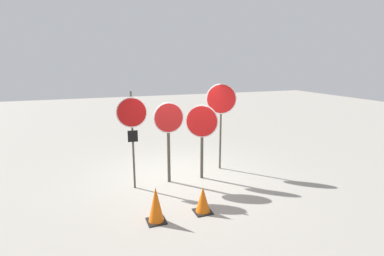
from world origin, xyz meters
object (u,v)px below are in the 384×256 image
(stop_sign_1, at_px, (169,127))
(stop_sign_3, at_px, (221,105))
(stop_sign_0, at_px, (132,119))
(traffic_cone_0, at_px, (203,200))
(stop_sign_2, at_px, (202,128))
(traffic_cone_1, at_px, (156,205))

(stop_sign_1, height_order, stop_sign_3, stop_sign_3)
(stop_sign_3, bearing_deg, stop_sign_0, -145.79)
(stop_sign_0, bearing_deg, traffic_cone_0, -50.50)
(stop_sign_2, xyz_separation_m, traffic_cone_1, (-1.68, -1.77, -1.05))
(stop_sign_1, bearing_deg, traffic_cone_1, -110.75)
(stop_sign_2, bearing_deg, traffic_cone_1, -106.79)
(stop_sign_3, distance_m, traffic_cone_1, 3.70)
(stop_sign_2, relative_size, stop_sign_3, 0.80)
(traffic_cone_1, bearing_deg, stop_sign_2, 46.54)
(stop_sign_3, xyz_separation_m, traffic_cone_0, (-1.46, -2.25, -1.63))
(stop_sign_3, relative_size, traffic_cone_0, 4.43)
(stop_sign_0, relative_size, stop_sign_3, 0.97)
(traffic_cone_1, bearing_deg, traffic_cone_0, 2.10)
(stop_sign_1, relative_size, traffic_cone_1, 2.90)
(stop_sign_3, height_order, traffic_cone_0, stop_sign_3)
(stop_sign_1, xyz_separation_m, stop_sign_2, (0.88, -0.05, -0.07))
(stop_sign_2, distance_m, stop_sign_3, 1.07)
(stop_sign_0, bearing_deg, traffic_cone_1, -79.98)
(traffic_cone_1, bearing_deg, stop_sign_0, 94.18)
(stop_sign_3, bearing_deg, traffic_cone_0, -100.56)
(stop_sign_0, relative_size, stop_sign_1, 1.14)
(stop_sign_1, xyz_separation_m, stop_sign_3, (1.67, 0.46, 0.42))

